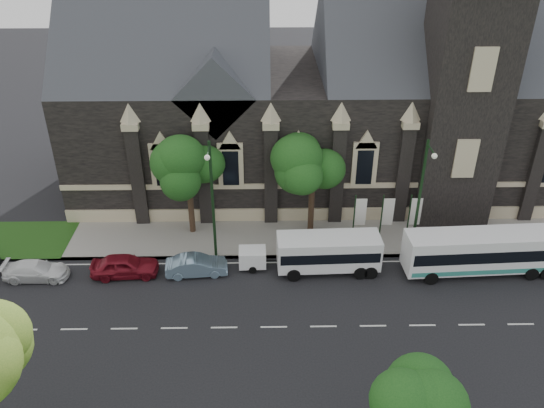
{
  "coord_description": "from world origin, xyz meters",
  "views": [
    {
      "loc": [
        -0.51,
        -24.71,
        23.07
      ],
      "look_at": [
        -0.01,
        6.0,
        5.09
      ],
      "focal_mm": 36.15,
      "sensor_mm": 36.0,
      "label": 1
    }
  ],
  "objects_px": {
    "car_far_white": "(36,270)",
    "box_trailer": "(252,257)",
    "street_lamp_near": "(421,194)",
    "shuttle_bus": "(329,251)",
    "tree_walk_left": "(190,164)",
    "banner_flag_left": "(358,215)",
    "banner_flag_center": "(386,214)",
    "street_lamp_mid": "(212,196)",
    "sedan": "(197,266)",
    "tour_coach": "(483,251)",
    "tree_walk_right": "(316,162)",
    "banner_flag_right": "(413,214)",
    "car_far_red": "(125,266)",
    "tree_park_east": "(427,399)"
  },
  "relations": [
    {
      "from": "street_lamp_near",
      "to": "car_far_white",
      "type": "relative_size",
      "value": 2.09
    },
    {
      "from": "street_lamp_near",
      "to": "banner_flag_left",
      "type": "bearing_deg",
      "value": 152.82
    },
    {
      "from": "tree_walk_left",
      "to": "street_lamp_near",
      "type": "height_order",
      "value": "street_lamp_near"
    },
    {
      "from": "car_far_white",
      "to": "tour_coach",
      "type": "bearing_deg",
      "value": -89.33
    },
    {
      "from": "street_lamp_mid",
      "to": "sedan",
      "type": "height_order",
      "value": "street_lamp_mid"
    },
    {
      "from": "street_lamp_mid",
      "to": "tour_coach",
      "type": "distance_m",
      "value": 18.61
    },
    {
      "from": "car_far_red",
      "to": "banner_flag_center",
      "type": "bearing_deg",
      "value": -81.78
    },
    {
      "from": "street_lamp_mid",
      "to": "banner_flag_center",
      "type": "relative_size",
      "value": 2.25
    },
    {
      "from": "banner_flag_left",
      "to": "shuttle_bus",
      "type": "xyz_separation_m",
      "value": [
        -2.45,
        -3.37,
        -0.83
      ]
    },
    {
      "from": "tree_walk_left",
      "to": "car_far_white",
      "type": "xyz_separation_m",
      "value": [
        -10.12,
        -5.68,
        -5.11
      ]
    },
    {
      "from": "box_trailer",
      "to": "banner_flag_center",
      "type": "bearing_deg",
      "value": 15.65
    },
    {
      "from": "street_lamp_mid",
      "to": "banner_flag_left",
      "type": "height_order",
      "value": "street_lamp_mid"
    },
    {
      "from": "sedan",
      "to": "car_far_red",
      "type": "distance_m",
      "value": 4.84
    },
    {
      "from": "box_trailer",
      "to": "car_far_red",
      "type": "height_order",
      "value": "car_far_red"
    },
    {
      "from": "sedan",
      "to": "shuttle_bus",
      "type": "bearing_deg",
      "value": -93.4
    },
    {
      "from": "sedan",
      "to": "car_far_white",
      "type": "distance_m",
      "value": 10.77
    },
    {
      "from": "shuttle_bus",
      "to": "box_trailer",
      "type": "height_order",
      "value": "shuttle_bus"
    },
    {
      "from": "tree_park_east",
      "to": "tour_coach",
      "type": "distance_m",
      "value": 16.91
    },
    {
      "from": "tour_coach",
      "to": "car_far_white",
      "type": "bearing_deg",
      "value": 177.43
    },
    {
      "from": "tree_park_east",
      "to": "street_lamp_near",
      "type": "bearing_deg",
      "value": 76.89
    },
    {
      "from": "banner_flag_left",
      "to": "banner_flag_center",
      "type": "distance_m",
      "value": 2.0
    },
    {
      "from": "tour_coach",
      "to": "tree_walk_left",
      "type": "bearing_deg",
      "value": 161.77
    },
    {
      "from": "banner_flag_left",
      "to": "box_trailer",
      "type": "xyz_separation_m",
      "value": [
        -7.65,
        -2.97,
        -1.57
      ]
    },
    {
      "from": "banner_flag_right",
      "to": "street_lamp_near",
      "type": "bearing_deg",
      "value": -98.56
    },
    {
      "from": "banner_flag_left",
      "to": "shuttle_bus",
      "type": "distance_m",
      "value": 4.25
    },
    {
      "from": "tree_walk_right",
      "to": "sedan",
      "type": "height_order",
      "value": "tree_walk_right"
    },
    {
      "from": "banner_flag_left",
      "to": "car_far_red",
      "type": "distance_m",
      "value": 16.78
    },
    {
      "from": "banner_flag_right",
      "to": "shuttle_bus",
      "type": "bearing_deg",
      "value": -152.44
    },
    {
      "from": "shuttle_bus",
      "to": "banner_flag_left",
      "type": "bearing_deg",
      "value": 51.87
    },
    {
      "from": "banner_flag_center",
      "to": "car_far_white",
      "type": "bearing_deg",
      "value": -170.68
    },
    {
      "from": "tree_walk_right",
      "to": "banner_flag_right",
      "type": "distance_m",
      "value": 8.05
    },
    {
      "from": "tree_walk_right",
      "to": "sedan",
      "type": "relative_size",
      "value": 1.87
    },
    {
      "from": "tree_walk_left",
      "to": "box_trailer",
      "type": "xyz_separation_m",
      "value": [
        4.43,
        -4.67,
        -4.92
      ]
    },
    {
      "from": "street_lamp_near",
      "to": "street_lamp_mid",
      "type": "xyz_separation_m",
      "value": [
        -14.0,
        0.0,
        0.0
      ]
    },
    {
      "from": "tree_park_east",
      "to": "banner_flag_left",
      "type": "height_order",
      "value": "tree_park_east"
    },
    {
      "from": "box_trailer",
      "to": "banner_flag_left",
      "type": "bearing_deg",
      "value": 19.76
    },
    {
      "from": "tree_walk_right",
      "to": "car_far_red",
      "type": "distance_m",
      "value": 15.15
    },
    {
      "from": "street_lamp_near",
      "to": "shuttle_bus",
      "type": "relative_size",
      "value": 1.28
    },
    {
      "from": "tree_park_east",
      "to": "sedan",
      "type": "height_order",
      "value": "tree_park_east"
    },
    {
      "from": "banner_flag_center",
      "to": "car_far_red",
      "type": "distance_m",
      "value": 18.73
    },
    {
      "from": "street_lamp_mid",
      "to": "tour_coach",
      "type": "height_order",
      "value": "street_lamp_mid"
    },
    {
      "from": "tree_walk_left",
      "to": "tour_coach",
      "type": "xyz_separation_m",
      "value": [
        20.0,
        -5.44,
        -4.05
      ]
    },
    {
      "from": "shuttle_bus",
      "to": "tree_walk_right",
      "type": "bearing_deg",
      "value": 94.92
    },
    {
      "from": "street_lamp_mid",
      "to": "banner_flag_center",
      "type": "xyz_separation_m",
      "value": [
        12.29,
        1.91,
        -2.73
      ]
    },
    {
      "from": "tree_walk_right",
      "to": "banner_flag_center",
      "type": "distance_m",
      "value": 6.36
    },
    {
      "from": "tree_walk_right",
      "to": "tour_coach",
      "type": "relative_size",
      "value": 0.73
    },
    {
      "from": "car_far_white",
      "to": "box_trailer",
      "type": "bearing_deg",
      "value": -85.85
    },
    {
      "from": "tree_walk_right",
      "to": "banner_flag_center",
      "type": "xyz_separation_m",
      "value": [
        5.08,
        -1.71,
        -3.43
      ]
    },
    {
      "from": "tour_coach",
      "to": "box_trailer",
      "type": "distance_m",
      "value": 15.61
    },
    {
      "from": "banner_flag_right",
      "to": "sedan",
      "type": "xyz_separation_m",
      "value": [
        -15.44,
        -3.68,
        -1.69
      ]
    }
  ]
}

